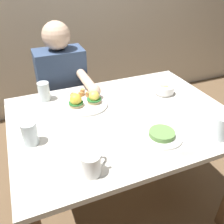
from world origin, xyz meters
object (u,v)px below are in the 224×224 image
object	(u,v)px
eggs_benedict_plate	(84,102)
water_glass_near	(30,135)
fruit_bowl	(164,89)
coffee_mug	(91,164)
diner_person	(64,91)
water_glass_far	(220,130)
dining_table	(122,131)
fork	(106,130)
side_plate	(162,135)
water_glass_extra	(44,93)

from	to	relation	value
eggs_benedict_plate	water_glass_near	bearing A→B (deg)	-143.96
fruit_bowl	coffee_mug	xyz separation A→B (m)	(-0.65, -0.47, 0.02)
water_glass_near	diner_person	bearing A→B (deg)	65.81
eggs_benedict_plate	water_glass_far	distance (m)	0.74
dining_table	eggs_benedict_plate	world-z (taller)	eggs_benedict_plate
dining_table	water_glass_far	distance (m)	0.52
coffee_mug	eggs_benedict_plate	bearing A→B (deg)	76.27
coffee_mug	water_glass_near	world-z (taller)	water_glass_near
eggs_benedict_plate	fork	world-z (taller)	eggs_benedict_plate
fruit_bowl	water_glass_far	distance (m)	0.49
dining_table	fork	bearing A→B (deg)	-146.33
fruit_bowl	diner_person	distance (m)	0.73
water_glass_near	water_glass_far	xyz separation A→B (m)	(0.84, -0.31, 0.00)
dining_table	fruit_bowl	world-z (taller)	fruit_bowl
side_plate	water_glass_near	bearing A→B (deg)	161.39
fork	diner_person	size ratio (longest dim) A/B	0.12
dining_table	eggs_benedict_plate	bearing A→B (deg)	130.38
dining_table	diner_person	size ratio (longest dim) A/B	1.05
dining_table	fruit_bowl	distance (m)	0.40
fork	dining_table	bearing A→B (deg)	33.67
water_glass_near	coffee_mug	bearing A→B (deg)	-55.16
eggs_benedict_plate	coffee_mug	world-z (taller)	coffee_mug
side_plate	diner_person	distance (m)	0.90
dining_table	water_glass_near	xyz separation A→B (m)	(-0.49, -0.05, 0.15)
water_glass_extra	eggs_benedict_plate	bearing A→B (deg)	-37.74
eggs_benedict_plate	side_plate	world-z (taller)	eggs_benedict_plate
fork	water_glass_near	world-z (taller)	water_glass_near
water_glass_extra	water_glass_near	bearing A→B (deg)	-107.80
fruit_bowl	water_glass_near	world-z (taller)	water_glass_near
water_glass_extra	side_plate	world-z (taller)	water_glass_extra
dining_table	fork	world-z (taller)	fork
water_glass_far	diner_person	world-z (taller)	diner_person
water_glass_extra	diner_person	bearing A→B (deg)	56.98
eggs_benedict_plate	coffee_mug	bearing A→B (deg)	-103.73
side_plate	water_glass_far	bearing A→B (deg)	-23.28
water_glass_near	eggs_benedict_plate	bearing A→B (deg)	36.04
side_plate	diner_person	xyz separation A→B (m)	(-0.29, 0.85, -0.10)
coffee_mug	side_plate	world-z (taller)	coffee_mug
water_glass_far	side_plate	bearing A→B (deg)	156.72
water_glass_far	side_plate	distance (m)	0.28
fruit_bowl	diner_person	bearing A→B (deg)	140.03
eggs_benedict_plate	side_plate	size ratio (longest dim) A/B	1.35
dining_table	coffee_mug	size ratio (longest dim) A/B	10.76
fruit_bowl	side_plate	world-z (taller)	fruit_bowl
fork	side_plate	distance (m)	0.28
fruit_bowl	side_plate	bearing A→B (deg)	-124.25
coffee_mug	diner_person	size ratio (longest dim) A/B	0.10
fork	water_glass_far	bearing A→B (deg)	-29.25
fork	water_glass_far	xyz separation A→B (m)	(0.48, -0.27, 0.05)
dining_table	water_glass_extra	bearing A→B (deg)	136.40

